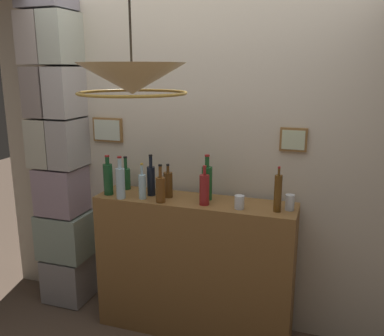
{
  "coord_description": "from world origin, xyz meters",
  "views": [
    {
      "loc": [
        0.89,
        -1.85,
        1.99
      ],
      "look_at": [
        0.0,
        0.79,
        1.31
      ],
      "focal_mm": 38.38,
      "sensor_mm": 36.0,
      "label": 1
    }
  ],
  "objects_px": {
    "liquor_bottle_port": "(151,180)",
    "glass_tumbler_rocks": "(239,202)",
    "liquor_bottle_vermouth": "(120,182)",
    "liquor_bottle_amaro": "(168,184)",
    "liquor_bottle_brandy": "(126,178)",
    "liquor_bottle_gin": "(278,193)",
    "liquor_bottle_bourbon": "(204,189)",
    "liquor_bottle_sherry": "(207,182)",
    "liquor_bottle_rum": "(161,189)",
    "liquor_bottle_scotch": "(108,178)",
    "pendant_lamp": "(132,80)",
    "liquor_bottle_tequila": "(142,186)",
    "glass_tumbler_highball": "(290,202)"
  },
  "relations": [
    {
      "from": "liquor_bottle_sherry",
      "to": "glass_tumbler_highball",
      "type": "bearing_deg",
      "value": -4.31
    },
    {
      "from": "liquor_bottle_port",
      "to": "glass_tumbler_rocks",
      "type": "bearing_deg",
      "value": -7.12
    },
    {
      "from": "liquor_bottle_vermouth",
      "to": "liquor_bottle_rum",
      "type": "relative_size",
      "value": 1.14
    },
    {
      "from": "liquor_bottle_bourbon",
      "to": "liquor_bottle_port",
      "type": "bearing_deg",
      "value": 169.48
    },
    {
      "from": "glass_tumbler_rocks",
      "to": "liquor_bottle_gin",
      "type": "bearing_deg",
      "value": 5.43
    },
    {
      "from": "liquor_bottle_brandy",
      "to": "liquor_bottle_port",
      "type": "bearing_deg",
      "value": -19.02
    },
    {
      "from": "liquor_bottle_bourbon",
      "to": "liquor_bottle_amaro",
      "type": "relative_size",
      "value": 1.12
    },
    {
      "from": "liquor_bottle_vermouth",
      "to": "glass_tumbler_highball",
      "type": "relative_size",
      "value": 2.95
    },
    {
      "from": "liquor_bottle_rum",
      "to": "pendant_lamp",
      "type": "relative_size",
      "value": 0.47
    },
    {
      "from": "liquor_bottle_rum",
      "to": "liquor_bottle_amaro",
      "type": "xyz_separation_m",
      "value": [
        0.01,
        0.13,
        -0.0
      ]
    },
    {
      "from": "liquor_bottle_sherry",
      "to": "glass_tumbler_rocks",
      "type": "distance_m",
      "value": 0.31
    },
    {
      "from": "liquor_bottle_port",
      "to": "liquor_bottle_brandy",
      "type": "distance_m",
      "value": 0.27
    },
    {
      "from": "liquor_bottle_tequila",
      "to": "glass_tumbler_rocks",
      "type": "distance_m",
      "value": 0.72
    },
    {
      "from": "liquor_bottle_gin",
      "to": "liquor_bottle_sherry",
      "type": "bearing_deg",
      "value": 168.97
    },
    {
      "from": "liquor_bottle_rum",
      "to": "pendant_lamp",
      "type": "bearing_deg",
      "value": -79.45
    },
    {
      "from": "liquor_bottle_port",
      "to": "liquor_bottle_gin",
      "type": "distance_m",
      "value": 0.94
    },
    {
      "from": "liquor_bottle_tequila",
      "to": "liquor_bottle_rum",
      "type": "bearing_deg",
      "value": -11.33
    },
    {
      "from": "liquor_bottle_scotch",
      "to": "liquor_bottle_tequila",
      "type": "bearing_deg",
      "value": -2.38
    },
    {
      "from": "liquor_bottle_amaro",
      "to": "pendant_lamp",
      "type": "height_order",
      "value": "pendant_lamp"
    },
    {
      "from": "liquor_bottle_rum",
      "to": "liquor_bottle_scotch",
      "type": "distance_m",
      "value": 0.45
    },
    {
      "from": "liquor_bottle_vermouth",
      "to": "pendant_lamp",
      "type": "bearing_deg",
      "value": -54.73
    },
    {
      "from": "liquor_bottle_brandy",
      "to": "glass_tumbler_highball",
      "type": "height_order",
      "value": "liquor_bottle_brandy"
    },
    {
      "from": "liquor_bottle_rum",
      "to": "liquor_bottle_sherry",
      "type": "xyz_separation_m",
      "value": [
        0.29,
        0.17,
        0.03
      ]
    },
    {
      "from": "liquor_bottle_tequila",
      "to": "liquor_bottle_bourbon",
      "type": "bearing_deg",
      "value": 1.66
    },
    {
      "from": "liquor_bottle_rum",
      "to": "liquor_bottle_bourbon",
      "type": "bearing_deg",
      "value": 8.25
    },
    {
      "from": "liquor_bottle_gin",
      "to": "liquor_bottle_brandy",
      "type": "bearing_deg",
      "value": 172.84
    },
    {
      "from": "pendant_lamp",
      "to": "liquor_bottle_tequila",
      "type": "bearing_deg",
      "value": 112.83
    },
    {
      "from": "glass_tumbler_rocks",
      "to": "glass_tumbler_highball",
      "type": "xyz_separation_m",
      "value": [
        0.33,
        0.08,
        0.01
      ]
    },
    {
      "from": "liquor_bottle_tequila",
      "to": "liquor_bottle_scotch",
      "type": "height_order",
      "value": "liquor_bottle_scotch"
    },
    {
      "from": "liquor_bottle_amaro",
      "to": "glass_tumbler_highball",
      "type": "xyz_separation_m",
      "value": [
        0.88,
        -0.01,
        -0.04
      ]
    },
    {
      "from": "glass_tumbler_highball",
      "to": "liquor_bottle_scotch",
      "type": "bearing_deg",
      "value": -176.68
    },
    {
      "from": "liquor_bottle_scotch",
      "to": "liquor_bottle_gin",
      "type": "height_order",
      "value": "liquor_bottle_gin"
    },
    {
      "from": "liquor_bottle_tequila",
      "to": "glass_tumbler_highball",
      "type": "bearing_deg",
      "value": 4.88
    },
    {
      "from": "liquor_bottle_bourbon",
      "to": "liquor_bottle_scotch",
      "type": "distance_m",
      "value": 0.75
    },
    {
      "from": "liquor_bottle_port",
      "to": "liquor_bottle_amaro",
      "type": "height_order",
      "value": "liquor_bottle_port"
    },
    {
      "from": "liquor_bottle_rum",
      "to": "liquor_bottle_bourbon",
      "type": "relative_size",
      "value": 0.98
    },
    {
      "from": "liquor_bottle_port",
      "to": "liquor_bottle_tequila",
      "type": "bearing_deg",
      "value": -106.36
    },
    {
      "from": "liquor_bottle_vermouth",
      "to": "liquor_bottle_gin",
      "type": "relative_size",
      "value": 1.02
    },
    {
      "from": "liquor_bottle_vermouth",
      "to": "liquor_bottle_amaro",
      "type": "relative_size",
      "value": 1.26
    },
    {
      "from": "liquor_bottle_port",
      "to": "glass_tumbler_highball",
      "type": "relative_size",
      "value": 2.93
    },
    {
      "from": "liquor_bottle_bourbon",
      "to": "liquor_bottle_vermouth",
      "type": "bearing_deg",
      "value": -174.65
    },
    {
      "from": "liquor_bottle_vermouth",
      "to": "liquor_bottle_scotch",
      "type": "height_order",
      "value": "liquor_bottle_vermouth"
    },
    {
      "from": "liquor_bottle_scotch",
      "to": "liquor_bottle_brandy",
      "type": "bearing_deg",
      "value": 70.92
    },
    {
      "from": "liquor_bottle_bourbon",
      "to": "glass_tumbler_rocks",
      "type": "bearing_deg",
      "value": -1.03
    },
    {
      "from": "liquor_bottle_sherry",
      "to": "liquor_bottle_gin",
      "type": "bearing_deg",
      "value": -11.03
    },
    {
      "from": "liquor_bottle_bourbon",
      "to": "pendant_lamp",
      "type": "relative_size",
      "value": 0.48
    },
    {
      "from": "liquor_bottle_vermouth",
      "to": "liquor_bottle_scotch",
      "type": "relative_size",
      "value": 1.04
    },
    {
      "from": "liquor_bottle_bourbon",
      "to": "liquor_bottle_brandy",
      "type": "distance_m",
      "value": 0.72
    },
    {
      "from": "glass_tumbler_highball",
      "to": "liquor_bottle_rum",
      "type": "bearing_deg",
      "value": -172.26
    },
    {
      "from": "glass_tumbler_rocks",
      "to": "liquor_bottle_brandy",
      "type": "bearing_deg",
      "value": 169.56
    }
  ]
}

